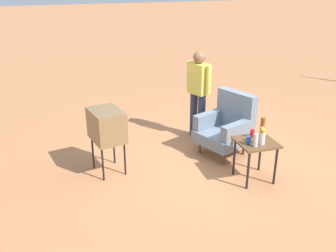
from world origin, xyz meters
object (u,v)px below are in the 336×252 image
Objects in this scene: soda_can_blue at (249,140)px; flower_vase at (262,135)px; person_standing at (198,89)px; bottle_short_clear at (256,140)px; armchair at (227,126)px; side_table at (256,147)px; soda_can_red at (252,133)px; tv_on_stand at (107,126)px; bottle_tall_amber at (262,127)px.

flower_vase is (0.06, 0.18, 0.09)m from soda_can_blue.
person_standing is 1.92m from bottle_short_clear.
armchair is 5.30× the size of bottle_short_clear.
side_table is 5.20× the size of soda_can_red.
tv_on_stand is (-0.88, -2.07, 0.24)m from side_table.
person_standing reaches higher than bottle_tall_amber.
armchair is at bearing -178.17° from soda_can_red.
bottle_tall_amber is 0.30m from flower_vase.
flower_vase is at bearing 70.77° from soda_can_blue.
side_table is 0.33m from bottle_tall_amber.
side_table is (0.97, 0.01, 0.04)m from armchair.
armchair is at bearing -179.31° from side_table.
bottle_short_clear is 0.13m from soda_can_blue.
side_table is at bearing 66.86° from tv_on_stand.
bottle_short_clear is at bearing 4.31° from person_standing.
tv_on_stand is 2.20m from soda_can_red.
flower_vase reaches higher than side_table.
soda_can_blue is at bearing -109.23° from flower_vase.
armchair is 0.93m from person_standing.
side_table is 0.23m from soda_can_blue.
person_standing is (-0.78, -0.24, 0.44)m from armchair.
person_standing is 1.63m from soda_can_red.
flower_vase is at bearing 8.22° from person_standing.
armchair is 0.97m from side_table.
soda_can_blue is at bearing -39.66° from soda_can_red.
armchair reaches higher than soda_can_blue.
bottle_short_clear is at bearing -42.17° from bottle_tall_amber.
bottle_tall_amber is 2.46× the size of soda_can_blue.
person_standing is 1.82m from soda_can_blue.
soda_can_blue is at bearing -8.27° from armchair.
person_standing is 8.20× the size of bottle_short_clear.
flower_vase is (0.11, 0.02, 0.24)m from side_table.
person_standing is at bearing 115.50° from tv_on_stand.
flower_vase is (0.26, -0.15, -0.00)m from bottle_tall_amber.
bottle_tall_amber is 0.39m from soda_can_blue.
bottle_tall_amber is at bearing 14.69° from person_standing.
tv_on_stand is 5.15× the size of bottle_short_clear.
bottle_short_clear is 0.34m from soda_can_red.
person_standing reaches higher than soda_can_red.
soda_can_red is (-0.16, 0.01, 0.16)m from side_table.
tv_on_stand is at bearing -117.94° from bottle_short_clear.
soda_can_red is at bearing 159.27° from bottle_short_clear.
soda_can_red is at bearing -178.93° from flower_vase.
tv_on_stand reaches higher than side_table.
person_standing reaches higher than bottle_short_clear.
armchair reaches higher than tv_on_stand.
person_standing is at bearing -170.58° from soda_can_red.
bottle_tall_amber is (0.73, 2.24, 0.00)m from tv_on_stand.
tv_on_stand is 2.12m from soda_can_blue.
soda_can_red is (-0.32, 0.12, -0.04)m from bottle_short_clear.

